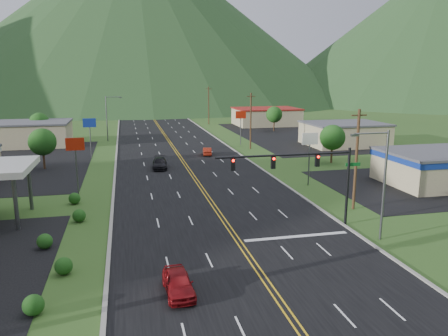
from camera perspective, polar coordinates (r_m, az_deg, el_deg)
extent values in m
plane|color=#2C501C|center=(25.55, 9.15, -19.32)|extent=(500.00, 500.00, 0.00)
cube|color=black|center=(25.55, 9.15, -19.32)|extent=(20.00, 460.00, 0.04)
cylinder|color=black|center=(40.25, 15.82, -2.36)|extent=(0.24, 0.24, 7.00)
cylinder|color=black|center=(37.10, 7.92, 1.69)|extent=(12.00, 0.18, 0.18)
cube|color=#0C591E|center=(40.00, 16.49, 0.46)|extent=(1.40, 0.06, 0.30)
cube|color=black|center=(38.37, 12.10, 0.97)|extent=(0.35, 0.28, 1.05)
sphere|color=#FF0C05|center=(38.14, 12.23, 1.43)|extent=(0.22, 0.22, 0.22)
cube|color=black|center=(36.88, 6.44, 0.71)|extent=(0.35, 0.28, 1.05)
sphere|color=#FF0C05|center=(36.64, 6.55, 1.20)|extent=(0.22, 0.22, 0.22)
cube|color=black|center=(35.89, 1.16, 0.47)|extent=(0.35, 0.28, 1.05)
sphere|color=#FF0C05|center=(35.65, 1.23, 0.97)|extent=(0.22, 0.22, 0.22)
cylinder|color=#59595E|center=(37.20, 20.19, -2.24)|extent=(0.20, 0.20, 9.00)
cylinder|color=#59595E|center=(35.65, 18.74, 4.31)|extent=(2.88, 0.12, 0.12)
cube|color=#59595E|center=(34.93, 16.71, 4.13)|extent=(0.60, 0.25, 0.18)
cylinder|color=#59595E|center=(90.59, -15.07, 6.21)|extent=(0.20, 0.20, 9.00)
cylinder|color=#59595E|center=(90.23, -14.29, 8.97)|extent=(2.88, 0.12, 0.12)
cube|color=#59595E|center=(90.22, -13.37, 8.95)|extent=(0.60, 0.25, 0.18)
cylinder|color=#59595E|center=(41.66, -25.57, -4.05)|extent=(0.36, 0.36, 5.00)
cylinder|color=#59595E|center=(47.33, -24.04, -2.06)|extent=(0.36, 0.36, 5.00)
cube|color=tan|center=(90.92, -25.16, 3.97)|extent=(18.00, 11.00, 4.20)
cube|color=#4C4C51|center=(90.67, -25.29, 5.38)|extent=(18.40, 11.40, 0.30)
cube|color=tan|center=(60.39, 27.13, -0.04)|extent=(15.00, 10.00, 3.80)
cube|color=tan|center=(86.07, 15.42, 4.22)|extent=(14.00, 11.00, 4.00)
cube|color=#4C4C51|center=(85.82, 15.50, 5.64)|extent=(14.40, 11.40, 0.30)
cube|color=tan|center=(116.53, 5.53, 6.63)|extent=(16.00, 12.00, 4.20)
cube|color=maroon|center=(116.34, 5.55, 7.73)|extent=(16.40, 12.40, 0.30)
cylinder|color=#59595E|center=(51.54, -18.65, -0.54)|extent=(0.16, 0.16, 5.00)
cube|color=#B81E0A|center=(50.97, -18.89, 2.97)|extent=(2.00, 0.18, 1.40)
cylinder|color=#59595E|center=(73.11, -17.02, 3.17)|extent=(0.16, 0.16, 5.00)
cube|color=navy|center=(72.70, -17.17, 5.66)|extent=(2.00, 0.18, 1.40)
cylinder|color=#59595E|center=(53.78, 11.03, 0.39)|extent=(0.16, 0.16, 5.00)
cube|color=white|center=(53.23, 11.17, 3.77)|extent=(2.00, 0.18, 1.40)
cylinder|color=#59595E|center=(83.63, 2.19, 4.77)|extent=(0.16, 0.16, 5.00)
cube|color=#B81E0A|center=(83.28, 2.21, 6.96)|extent=(2.00, 0.18, 1.40)
cylinder|color=#382314|center=(67.15, -22.47, 1.15)|extent=(0.30, 0.30, 3.00)
sphere|color=#1E4714|center=(66.77, -22.64, 3.17)|extent=(3.84, 3.84, 3.84)
cylinder|color=#382314|center=(94.30, -22.85, 4.06)|extent=(0.30, 0.30, 3.00)
sphere|color=#1E4714|center=(94.03, -22.97, 5.50)|extent=(3.84, 3.84, 3.84)
cylinder|color=#382314|center=(68.42, 13.88, 1.91)|extent=(0.30, 0.30, 3.00)
sphere|color=#1E4714|center=(68.05, 13.98, 3.90)|extent=(3.84, 3.84, 3.84)
cylinder|color=#382314|center=(104.66, 6.54, 5.65)|extent=(0.30, 0.30, 3.00)
sphere|color=#1E4714|center=(104.41, 6.57, 6.96)|extent=(3.84, 3.84, 3.84)
cylinder|color=#382314|center=(44.77, 16.88, 0.99)|extent=(0.28, 0.28, 10.00)
cube|color=#382314|center=(44.17, 17.24, 6.60)|extent=(1.60, 0.12, 0.12)
cylinder|color=#382314|center=(78.69, 3.51, 6.13)|extent=(0.28, 0.28, 10.00)
cube|color=#382314|center=(78.35, 3.55, 9.33)|extent=(1.60, 0.12, 0.12)
cylinder|color=#382314|center=(117.48, -2.02, 8.14)|extent=(0.28, 0.28, 10.00)
cube|color=#382314|center=(117.25, -2.04, 10.29)|extent=(1.60, 0.12, 0.12)
cylinder|color=#382314|center=(156.87, -4.81, 9.12)|extent=(0.28, 0.28, 10.00)
cube|color=#382314|center=(156.70, -4.84, 10.73)|extent=(1.60, 0.12, 0.12)
cone|color=#1D3D1B|center=(242.02, -11.34, 18.90)|extent=(220.00, 220.00, 85.00)
cone|color=#1D3D1B|center=(251.88, 26.70, 15.90)|extent=(180.00, 180.00, 70.00)
imported|color=maroon|center=(27.84, -5.98, -14.75)|extent=(1.86, 4.23, 1.42)
imported|color=black|center=(63.09, -8.38, 0.58)|extent=(2.42, 5.16, 1.46)
imported|color=maroon|center=(72.80, -2.21, 2.17)|extent=(1.88, 4.01, 1.27)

